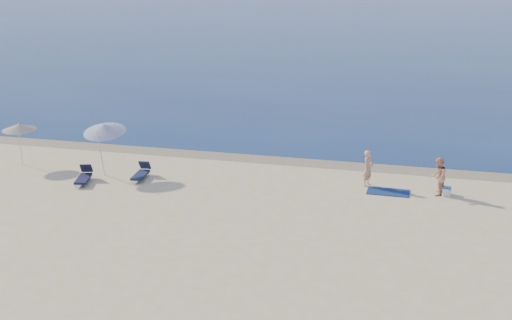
% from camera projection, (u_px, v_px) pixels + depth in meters
% --- Properties ---
extents(sea, '(240.00, 160.00, 0.01)m').
position_uv_depth(sea, '(394.00, 23.00, 106.94)').
color(sea, '#0C224D').
rests_on(sea, ground).
extents(wet_sand_strip, '(240.00, 1.60, 0.00)m').
position_uv_depth(wet_sand_strip, '(315.00, 163.00, 32.34)').
color(wet_sand_strip, '#847254').
rests_on(wet_sand_strip, ground).
extents(person_left, '(0.59, 0.71, 1.65)m').
position_uv_depth(person_left, '(368.00, 168.00, 28.80)').
color(person_left, tan).
rests_on(person_left, ground).
extents(person_right, '(0.77, 0.91, 1.67)m').
position_uv_depth(person_right, '(438.00, 177.00, 27.66)').
color(person_right, tan).
rests_on(person_right, ground).
extents(beach_towel, '(1.85, 1.05, 0.03)m').
position_uv_depth(beach_towel, '(388.00, 192.00, 28.20)').
color(beach_towel, '#0E204A').
rests_on(beach_towel, ground).
extents(white_bag, '(0.42, 0.38, 0.30)m').
position_uv_depth(white_bag, '(446.00, 192.00, 27.75)').
color(white_bag, white).
rests_on(white_bag, ground).
extents(blue_cooler, '(0.54, 0.43, 0.35)m').
position_uv_depth(blue_cooler, '(445.00, 191.00, 27.91)').
color(blue_cooler, '#1C5B99').
rests_on(blue_cooler, ground).
extents(umbrella_near, '(2.17, 2.20, 2.65)m').
position_uv_depth(umbrella_near, '(104.00, 128.00, 30.05)').
color(umbrella_near, silver).
rests_on(umbrella_near, ground).
extents(umbrella_far, '(2.13, 2.14, 2.19)m').
position_uv_depth(umbrella_far, '(19.00, 127.00, 31.52)').
color(umbrella_far, silver).
rests_on(umbrella_far, ground).
extents(lounger_left, '(0.96, 1.70, 0.72)m').
position_uv_depth(lounger_left, '(84.00, 177.00, 29.44)').
color(lounger_left, black).
rests_on(lounger_left, ground).
extents(lounger_right, '(0.68, 1.63, 0.70)m').
position_uv_depth(lounger_right, '(141.00, 173.00, 29.94)').
color(lounger_right, '#141D39').
rests_on(lounger_right, ground).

